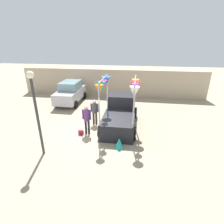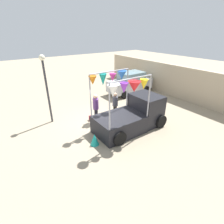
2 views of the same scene
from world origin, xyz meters
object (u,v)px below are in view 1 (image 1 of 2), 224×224
object	(u,v)px
person_vendor	(95,110)
handbag	(81,132)
vendor_truck	(120,112)
person_customer	(87,117)
street_lamp	(35,103)
folded_kite_bundle_teal	(119,143)
parked_car	(71,92)

from	to	relation	value
person_vendor	handbag	world-z (taller)	person_vendor
vendor_truck	person_customer	bearing A→B (deg)	-142.52
person_vendor	street_lamp	world-z (taller)	street_lamp
person_vendor	folded_kite_bundle_teal	bearing A→B (deg)	-54.13
person_customer	street_lamp	world-z (taller)	street_lamp
folded_kite_bundle_teal	handbag	bearing A→B (deg)	155.34
street_lamp	handbag	bearing A→B (deg)	58.74
vendor_truck	handbag	size ratio (longest dim) A/B	14.72
vendor_truck	folded_kite_bundle_teal	world-z (taller)	vendor_truck
person_vendor	handbag	size ratio (longest dim) A/B	5.99
parked_car	person_vendor	xyz separation A→B (m)	(3.11, -3.90, 0.07)
folded_kite_bundle_teal	person_customer	bearing A→B (deg)	147.58
person_customer	handbag	distance (m)	1.04
handbag	folded_kite_bundle_teal	xyz separation A→B (m)	(2.40, -1.10, 0.16)
vendor_truck	person_vendor	xyz separation A→B (m)	(-1.68, -0.06, 0.09)
vendor_truck	person_vendor	size ratio (longest dim) A/B	2.46
parked_car	handbag	size ratio (longest dim) A/B	14.29
parked_car	street_lamp	distance (m)	7.81
handbag	person_vendor	bearing A→B (deg)	72.37
vendor_truck	person_vendor	bearing A→B (deg)	-178.03
person_customer	street_lamp	distance (m)	3.17
person_customer	person_vendor	distance (m)	1.35
person_vendor	street_lamp	xyz separation A→B (m)	(-1.74, -3.61, 1.61)
street_lamp	vendor_truck	bearing A→B (deg)	46.92
folded_kite_bundle_teal	parked_car	bearing A→B (deg)	127.48
handbag	person_customer	bearing A→B (deg)	29.74
vendor_truck	person_customer	world-z (taller)	vendor_truck
handbag	street_lamp	xyz separation A→B (m)	(-1.25, -2.07, 2.49)
parked_car	handbag	xyz separation A→B (m)	(2.62, -5.44, -0.80)
person_customer	street_lamp	size ratio (longest dim) A/B	0.44
vendor_truck	handbag	bearing A→B (deg)	-143.68
vendor_truck	parked_car	bearing A→B (deg)	141.25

